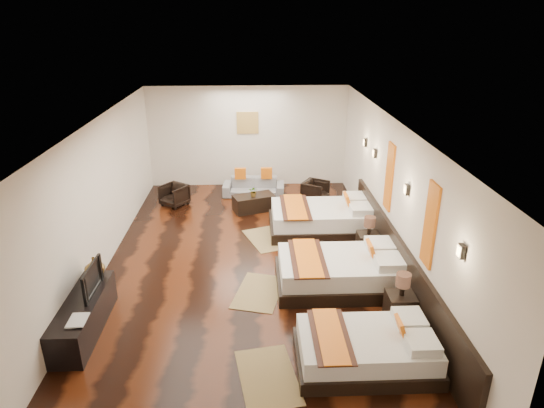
{
  "coord_description": "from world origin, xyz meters",
  "views": [
    {
      "loc": [
        0.15,
        -8.06,
        4.58
      ],
      "look_at": [
        0.5,
        0.49,
        1.1
      ],
      "focal_mm": 30.95,
      "sensor_mm": 36.0,
      "label": 1
    }
  ],
  "objects_px": {
    "bed_far": "(323,218)",
    "tv_console": "(84,316)",
    "nightstand_b": "(368,242)",
    "armchair_right": "(315,191)",
    "figurine": "(94,267)",
    "coffee_table": "(254,203)",
    "bed_mid": "(342,271)",
    "armchair_left": "(174,195)",
    "bed_near": "(368,349)",
    "sofa": "(254,187)",
    "table_plant": "(254,191)",
    "nightstand_a": "(400,304)",
    "tv": "(87,279)",
    "book": "(68,321)"
  },
  "relations": [
    {
      "from": "nightstand_a",
      "to": "sofa",
      "type": "relative_size",
      "value": 0.52
    },
    {
      "from": "nightstand_a",
      "to": "figurine",
      "type": "distance_m",
      "value": 5.01
    },
    {
      "from": "bed_near",
      "to": "tv_console",
      "type": "xyz_separation_m",
      "value": [
        -4.19,
        0.91,
        0.02
      ]
    },
    {
      "from": "bed_mid",
      "to": "figurine",
      "type": "relative_size",
      "value": 6.68
    },
    {
      "from": "tv_console",
      "to": "bed_far",
      "type": "bearing_deg",
      "value": 39.49
    },
    {
      "from": "nightstand_a",
      "to": "tv_console",
      "type": "xyz_separation_m",
      "value": [
        -4.95,
        -0.07,
        -0.03
      ]
    },
    {
      "from": "bed_near",
      "to": "nightstand_a",
      "type": "distance_m",
      "value": 1.23
    },
    {
      "from": "bed_near",
      "to": "figurine",
      "type": "distance_m",
      "value": 4.53
    },
    {
      "from": "coffee_table",
      "to": "table_plant",
      "type": "height_order",
      "value": "table_plant"
    },
    {
      "from": "tv",
      "to": "coffee_table",
      "type": "xyz_separation_m",
      "value": [
        2.59,
        4.49,
        -0.58
      ]
    },
    {
      "from": "nightstand_b",
      "to": "armchair_right",
      "type": "xyz_separation_m",
      "value": [
        -0.69,
        2.99,
        -0.02
      ]
    },
    {
      "from": "bed_near",
      "to": "tv",
      "type": "bearing_deg",
      "value": 164.46
    },
    {
      "from": "bed_mid",
      "to": "book",
      "type": "relative_size",
      "value": 6.55
    },
    {
      "from": "nightstand_a",
      "to": "nightstand_b",
      "type": "relative_size",
      "value": 1.01
    },
    {
      "from": "nightstand_a",
      "to": "book",
      "type": "height_order",
      "value": "nightstand_a"
    },
    {
      "from": "bed_mid",
      "to": "armchair_left",
      "type": "bearing_deg",
      "value": 131.94
    },
    {
      "from": "nightstand_a",
      "to": "coffee_table",
      "type": "relative_size",
      "value": 0.86
    },
    {
      "from": "nightstand_b",
      "to": "armchair_right",
      "type": "relative_size",
      "value": 1.38
    },
    {
      "from": "bed_near",
      "to": "bed_far",
      "type": "distance_m",
      "value": 4.37
    },
    {
      "from": "bed_mid",
      "to": "tv",
      "type": "xyz_separation_m",
      "value": [
        -4.15,
        -0.91,
        0.49
      ]
    },
    {
      "from": "book",
      "to": "sofa",
      "type": "relative_size",
      "value": 0.21
    },
    {
      "from": "tv",
      "to": "sofa",
      "type": "bearing_deg",
      "value": -23.92
    },
    {
      "from": "bed_mid",
      "to": "table_plant",
      "type": "distance_m",
      "value": 3.85
    },
    {
      "from": "coffee_table",
      "to": "armchair_right",
      "type": "bearing_deg",
      "value": 18.68
    },
    {
      "from": "figurine",
      "to": "table_plant",
      "type": "xyz_separation_m",
      "value": [
        2.64,
        3.93,
        -0.19
      ]
    },
    {
      "from": "tv_console",
      "to": "sofa",
      "type": "distance_m",
      "value": 6.35
    },
    {
      "from": "bed_far",
      "to": "book",
      "type": "xyz_separation_m",
      "value": [
        -4.2,
        -3.99,
        0.26
      ]
    },
    {
      "from": "tv_console",
      "to": "coffee_table",
      "type": "xyz_separation_m",
      "value": [
        2.64,
        4.73,
        -0.08
      ]
    },
    {
      "from": "bed_far",
      "to": "armchair_right",
      "type": "height_order",
      "value": "bed_far"
    },
    {
      "from": "nightstand_b",
      "to": "tv_console",
      "type": "height_order",
      "value": "nightstand_b"
    },
    {
      "from": "bed_mid",
      "to": "armchair_left",
      "type": "xyz_separation_m",
      "value": [
        -3.6,
        4.01,
        -0.02
      ]
    },
    {
      "from": "figurine",
      "to": "coffee_table",
      "type": "relative_size",
      "value": 0.34
    },
    {
      "from": "figurine",
      "to": "table_plant",
      "type": "bearing_deg",
      "value": 56.12
    },
    {
      "from": "nightstand_b",
      "to": "sofa",
      "type": "height_order",
      "value": "nightstand_b"
    },
    {
      "from": "bed_far",
      "to": "book",
      "type": "height_order",
      "value": "bed_far"
    },
    {
      "from": "bed_near",
      "to": "sofa",
      "type": "xyz_separation_m",
      "value": [
        -1.56,
        6.69,
        -0.01
      ]
    },
    {
      "from": "bed_far",
      "to": "tv_console",
      "type": "distance_m",
      "value": 5.44
    },
    {
      "from": "sofa",
      "to": "coffee_table",
      "type": "xyz_separation_m",
      "value": [
        -0.0,
        -1.05,
        -0.04
      ]
    },
    {
      "from": "bed_mid",
      "to": "armchair_left",
      "type": "distance_m",
      "value": 5.39
    },
    {
      "from": "bed_far",
      "to": "armchair_right",
      "type": "distance_m",
      "value": 1.82
    },
    {
      "from": "tv",
      "to": "book",
      "type": "height_order",
      "value": "tv"
    },
    {
      "from": "bed_mid",
      "to": "figurine",
      "type": "xyz_separation_m",
      "value": [
        -4.2,
        -0.42,
        0.42
      ]
    },
    {
      "from": "nightstand_b",
      "to": "bed_far",
      "type": "bearing_deg",
      "value": 122.48
    },
    {
      "from": "tv_console",
      "to": "table_plant",
      "type": "relative_size",
      "value": 7.01
    },
    {
      "from": "sofa",
      "to": "coffee_table",
      "type": "relative_size",
      "value": 1.63
    },
    {
      "from": "book",
      "to": "figurine",
      "type": "height_order",
      "value": "figurine"
    },
    {
      "from": "nightstand_b",
      "to": "armchair_left",
      "type": "height_order",
      "value": "nightstand_b"
    },
    {
      "from": "table_plant",
      "to": "bed_near",
      "type": "bearing_deg",
      "value": -74.39
    },
    {
      "from": "figurine",
      "to": "coffee_table",
      "type": "bearing_deg",
      "value": 56.58
    },
    {
      "from": "bed_far",
      "to": "armchair_left",
      "type": "bearing_deg",
      "value": 154.75
    }
  ]
}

